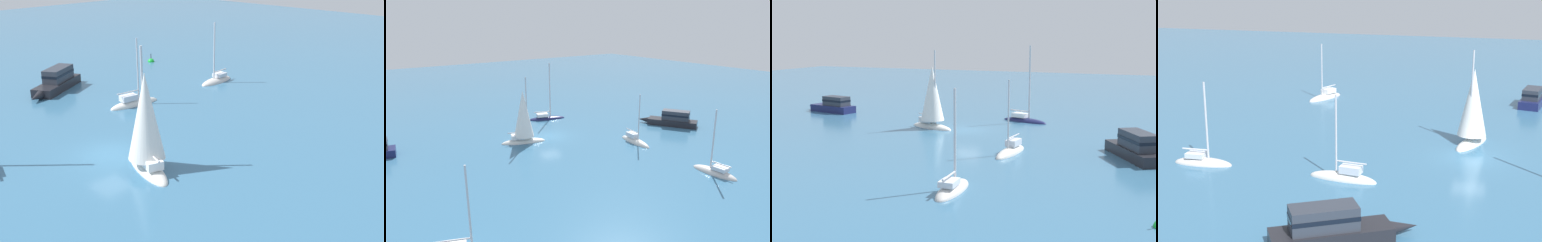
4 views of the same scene
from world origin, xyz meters
TOP-DOWN VIEW (x-y plane):
  - ground_plane at (0.00, 0.00)m, footprint 160.00×160.00m
  - motor_cruiser at (16.23, -5.87)m, footprint 5.40×7.68m
  - cabin_cruiser at (-19.78, 4.92)m, footprint 7.38×3.08m
  - ketch at (7.01, -8.01)m, footprint 1.68×5.01m
  - ketch_1 at (-3.76, -0.22)m, footprint 5.40×3.07m
  - sloop at (3.78, 7.12)m, footprint 5.59×3.05m
  - ketch_2 at (6.79, -18.98)m, footprint 1.62×4.61m

SIDE VIEW (x-z plane):
  - ground_plane at x=0.00m, z-range 0.00..0.00m
  - ketch at x=7.01m, z-range -3.11..3.35m
  - ketch_2 at x=6.79m, z-range -3.24..3.48m
  - sloop at x=3.78m, z-range -4.09..4.53m
  - cabin_cruiser at x=-19.78m, z-range -0.17..1.78m
  - motor_cruiser at x=16.23m, z-range -0.19..1.94m
  - ketch_1 at x=-3.76m, z-range -1.37..6.98m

